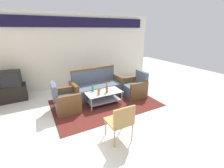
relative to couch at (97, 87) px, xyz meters
name	(u,v)px	position (x,y,z in m)	size (l,w,h in m)	color
ground_plane	(118,117)	(-0.08, -1.57, -0.32)	(14.00, 14.00, 0.00)	silver
wall_back	(80,49)	(-0.08, 1.48, 1.16)	(6.52, 0.19, 2.80)	silver
rug	(105,103)	(-0.02, -0.66, -0.31)	(3.19, 2.11, 0.01)	#511E19
couch	(97,87)	(0.00, 0.00, 0.00)	(1.83, 0.82, 0.96)	#4C5666
armchair_left	(66,101)	(-1.20, -0.52, -0.03)	(0.73, 0.78, 0.85)	#4C5666
armchair_right	(135,88)	(1.17, -0.61, -0.03)	(0.74, 0.80, 0.85)	#4C5666
coffee_table	(104,96)	(-0.07, -0.66, -0.04)	(1.10, 0.60, 0.40)	silver
bottle_green	(93,89)	(-0.35, -0.49, 0.19)	(0.07, 0.07, 0.24)	#2D8C38
bottle_brown	(107,89)	(-0.01, -0.77, 0.22)	(0.07, 0.07, 0.32)	brown
bottle_orange	(99,92)	(-0.29, -0.79, 0.18)	(0.07, 0.07, 0.22)	#D85919
cup	(99,90)	(-0.17, -0.55, 0.14)	(0.08, 0.08, 0.10)	#2659A5
tv_stand	(13,93)	(-2.57, 0.98, -0.06)	(0.80, 0.50, 0.52)	black
television	(10,78)	(-2.57, 0.98, 0.44)	(0.64, 0.50, 0.48)	black
wicker_chair	(121,120)	(-0.48, -2.35, 0.18)	(0.48, 0.48, 0.84)	#AD844C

